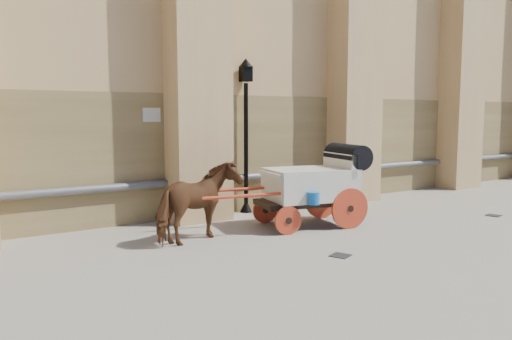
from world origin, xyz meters
TOP-DOWN VIEW (x-y plane):
  - ground at (0.00, 0.00)m, footprint 90.00×90.00m
  - horse at (-1.93, 1.76)m, footprint 2.03×1.42m
  - carriage at (0.98, 1.65)m, footprint 4.32×1.91m
  - street_lamp at (0.45, 3.80)m, footprint 0.37×0.37m
  - drain_grate_near at (-0.29, -0.55)m, footprint 0.42×0.42m
  - drain_grate_far at (5.37, 0.02)m, footprint 0.39×0.39m

SIDE VIEW (x-z plane):
  - ground at x=0.00m, z-range 0.00..0.00m
  - drain_grate_near at x=-0.29m, z-range 0.00..0.01m
  - drain_grate_far at x=5.37m, z-range 0.00..0.01m
  - horse at x=-1.93m, z-range 0.00..1.56m
  - carriage at x=0.98m, z-range 0.07..1.91m
  - street_lamp at x=0.45m, z-range 0.14..4.04m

